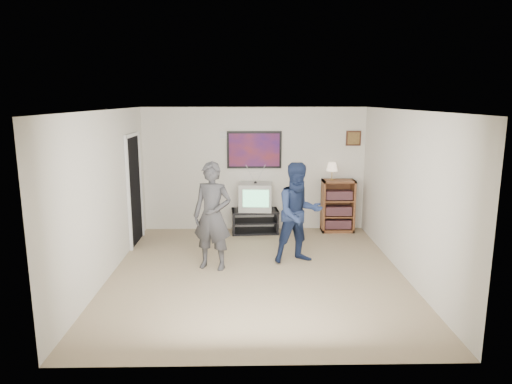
{
  "coord_description": "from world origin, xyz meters",
  "views": [
    {
      "loc": [
        -0.14,
        -6.68,
        2.66
      ],
      "look_at": [
        0.0,
        0.69,
        1.15
      ],
      "focal_mm": 32.0,
      "sensor_mm": 36.0,
      "label": 1
    }
  ],
  "objects_px": {
    "person_short": "(299,213)",
    "person_tall": "(212,216)",
    "bookshelf": "(338,206)",
    "media_stand": "(255,221)",
    "crt_television": "(256,197)"
  },
  "relations": [
    {
      "from": "crt_television",
      "to": "bookshelf",
      "type": "relative_size",
      "value": 0.61
    },
    {
      "from": "crt_television",
      "to": "person_short",
      "type": "distance_m",
      "value": 1.84
    },
    {
      "from": "person_tall",
      "to": "bookshelf",
      "type": "bearing_deg",
      "value": 57.09
    },
    {
      "from": "person_tall",
      "to": "person_short",
      "type": "distance_m",
      "value": 1.41
    },
    {
      "from": "crt_television",
      "to": "person_short",
      "type": "height_order",
      "value": "person_short"
    },
    {
      "from": "person_tall",
      "to": "person_short",
      "type": "height_order",
      "value": "person_tall"
    },
    {
      "from": "bookshelf",
      "to": "person_short",
      "type": "bearing_deg",
      "value": -119.5
    },
    {
      "from": "media_stand",
      "to": "person_tall",
      "type": "relative_size",
      "value": 0.56
    },
    {
      "from": "person_tall",
      "to": "person_short",
      "type": "xyz_separation_m",
      "value": [
        1.39,
        0.26,
        -0.03
      ]
    },
    {
      "from": "media_stand",
      "to": "person_short",
      "type": "relative_size",
      "value": 0.58
    },
    {
      "from": "bookshelf",
      "to": "person_tall",
      "type": "xyz_separation_m",
      "value": [
        -2.38,
        -2.02,
        0.33
      ]
    },
    {
      "from": "media_stand",
      "to": "crt_television",
      "type": "relative_size",
      "value": 1.5
    },
    {
      "from": "media_stand",
      "to": "crt_television",
      "type": "bearing_deg",
      "value": -3.99
    },
    {
      "from": "media_stand",
      "to": "person_tall",
      "type": "height_order",
      "value": "person_tall"
    },
    {
      "from": "person_short",
      "to": "person_tall",
      "type": "bearing_deg",
      "value": 175.37
    }
  ]
}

